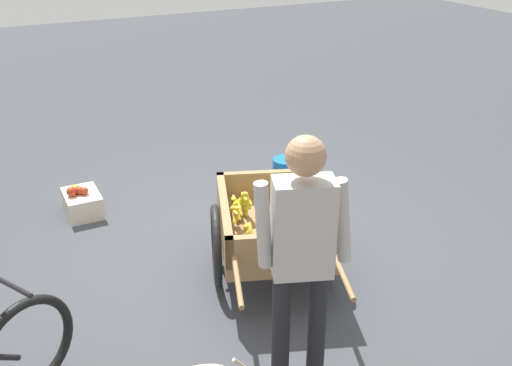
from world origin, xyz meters
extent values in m
plane|color=#3D3F44|center=(0.00, 0.00, 0.00)|extent=(24.00, 24.00, 0.00)
cube|color=#937047|center=(-0.35, -0.07, 0.40)|extent=(1.31, 1.13, 0.10)
cube|color=#937047|center=(0.14, -0.24, 0.57)|extent=(0.33, 0.77, 0.24)
cube|color=#937047|center=(-0.84, 0.11, 0.57)|extent=(0.33, 0.77, 0.24)
cube|color=#937047|center=(-0.22, 0.28, 0.57)|extent=(1.05, 0.43, 0.24)
cube|color=#937047|center=(-0.47, -0.41, 0.57)|extent=(1.05, 0.43, 0.24)
torus|color=black|center=(-0.20, 0.35, 0.32)|extent=(0.62, 0.27, 0.64)
torus|color=black|center=(-0.50, -0.48, 0.32)|extent=(0.62, 0.27, 0.64)
cylinder|color=gray|center=(-0.35, -0.07, 0.32)|extent=(0.34, 0.84, 0.04)
cylinder|color=#937047|center=(-1.01, 0.53, 0.55)|extent=(0.53, 0.22, 0.04)
cylinder|color=#937047|center=(-1.24, -0.11, 0.55)|extent=(0.53, 0.22, 0.04)
cylinder|color=gray|center=(0.10, -0.23, 0.18)|extent=(0.04, 0.04, 0.35)
ellipsoid|color=gold|center=(-0.07, -0.30, 0.52)|extent=(0.18, 0.09, 0.14)
ellipsoid|color=gold|center=(-0.05, -0.30, 0.53)|extent=(0.19, 0.05, 0.08)
ellipsoid|color=gold|center=(-0.04, -0.30, 0.54)|extent=(0.19, 0.12, 0.08)
ellipsoid|color=gold|center=(-0.02, -0.30, 0.55)|extent=(0.17, 0.11, 0.15)
ellipsoid|color=gold|center=(-0.25, 0.19, 0.58)|extent=(0.16, 0.15, 0.14)
ellipsoid|color=gold|center=(-0.24, 0.19, 0.59)|extent=(0.19, 0.07, 0.09)
ellipsoid|color=gold|center=(-0.22, 0.19, 0.60)|extent=(0.19, 0.10, 0.08)
ellipsoid|color=gold|center=(-0.21, 0.19, 0.61)|extent=(0.18, 0.06, 0.13)
ellipsoid|color=gold|center=(-0.14, 0.05, 0.62)|extent=(0.18, 0.08, 0.13)
ellipsoid|color=gold|center=(-0.13, 0.05, 0.63)|extent=(0.19, 0.05, 0.08)
ellipsoid|color=gold|center=(-0.11, 0.05, 0.64)|extent=(0.19, 0.10, 0.08)
ellipsoid|color=gold|center=(-0.10, 0.06, 0.65)|extent=(0.18, 0.08, 0.14)
ellipsoid|color=gold|center=(0.01, 0.08, 0.52)|extent=(0.18, 0.08, 0.15)
ellipsoid|color=gold|center=(0.04, 0.08, 0.53)|extent=(0.19, 0.09, 0.05)
ellipsoid|color=gold|center=(0.06, 0.08, 0.54)|extent=(0.17, 0.14, 0.13)
ellipsoid|color=gold|center=(-0.11, 0.11, 0.52)|extent=(0.18, 0.10, 0.14)
ellipsoid|color=gold|center=(-0.09, 0.11, 0.53)|extent=(0.19, 0.06, 0.09)
ellipsoid|color=gold|center=(-0.08, 0.11, 0.54)|extent=(0.17, 0.15, 0.08)
ellipsoid|color=gold|center=(-0.06, 0.11, 0.55)|extent=(0.16, 0.14, 0.14)
ellipsoid|color=gold|center=(-0.58, -0.18, 0.61)|extent=(0.18, 0.11, 0.13)
ellipsoid|color=gold|center=(-0.57, -0.17, 0.62)|extent=(0.19, 0.12, 0.11)
ellipsoid|color=gold|center=(-0.56, -0.17, 0.63)|extent=(0.19, 0.10, 0.05)
ellipsoid|color=gold|center=(-0.54, -0.17, 0.64)|extent=(0.19, 0.10, 0.10)
ellipsoid|color=gold|center=(-0.53, -0.17, 0.65)|extent=(0.17, 0.09, 0.15)
ellipsoid|color=gold|center=(-0.04, -0.30, 0.56)|extent=(0.18, 0.05, 0.13)
ellipsoid|color=gold|center=(-0.03, -0.30, 0.57)|extent=(0.19, 0.06, 0.11)
ellipsoid|color=gold|center=(-0.01, -0.30, 0.58)|extent=(0.18, 0.06, 0.05)
ellipsoid|color=gold|center=(0.00, -0.29, 0.59)|extent=(0.19, 0.10, 0.10)
ellipsoid|color=gold|center=(0.01, -0.29, 0.60)|extent=(0.17, 0.13, 0.15)
ellipsoid|color=gold|center=(-0.27, 0.00, 0.56)|extent=(0.18, 0.11, 0.14)
ellipsoid|color=gold|center=(-0.25, 0.00, 0.57)|extent=(0.18, 0.15, 0.05)
ellipsoid|color=gold|center=(-0.22, 0.00, 0.58)|extent=(0.16, 0.14, 0.15)
ellipsoid|color=gold|center=(-0.58, -0.13, 0.51)|extent=(0.18, 0.08, 0.15)
ellipsoid|color=gold|center=(-0.57, -0.13, 0.52)|extent=(0.19, 0.11, 0.10)
ellipsoid|color=gold|center=(-0.56, -0.13, 0.53)|extent=(0.18, 0.13, 0.05)
ellipsoid|color=gold|center=(-0.54, -0.13, 0.54)|extent=(0.19, 0.10, 0.09)
ellipsoid|color=gold|center=(-0.53, -0.13, 0.55)|extent=(0.18, 0.12, 0.13)
ellipsoid|color=gold|center=(-0.02, -0.29, 0.60)|extent=(0.17, 0.09, 0.15)
ellipsoid|color=gold|center=(-0.01, -0.29, 0.61)|extent=(0.17, 0.15, 0.09)
ellipsoid|color=gold|center=(0.00, -0.29, 0.62)|extent=(0.17, 0.15, 0.04)
ellipsoid|color=gold|center=(0.02, -0.29, 0.63)|extent=(0.19, 0.10, 0.10)
ellipsoid|color=gold|center=(0.02, -0.29, 0.64)|extent=(0.18, 0.12, 0.13)
ellipsoid|color=gold|center=(-0.64, 0.29, 0.55)|extent=(0.17, 0.15, 0.13)
ellipsoid|color=gold|center=(-0.62, 0.29, 0.56)|extent=(0.19, 0.10, 0.05)
ellipsoid|color=gold|center=(-0.60, 0.29, 0.57)|extent=(0.17, 0.11, 0.15)
ellipsoid|color=gold|center=(-0.46, 0.19, 0.52)|extent=(0.17, 0.10, 0.15)
ellipsoid|color=gold|center=(-0.44, 0.19, 0.53)|extent=(0.19, 0.13, 0.09)
ellipsoid|color=gold|center=(-0.43, 0.19, 0.54)|extent=(0.18, 0.13, 0.08)
ellipsoid|color=gold|center=(-0.41, 0.19, 0.55)|extent=(0.17, 0.13, 0.13)
ellipsoid|color=gold|center=(-0.06, 0.04, 0.52)|extent=(0.17, 0.07, 0.15)
ellipsoid|color=gold|center=(-0.04, 0.04, 0.53)|extent=(0.19, 0.06, 0.09)
ellipsoid|color=gold|center=(-0.03, 0.04, 0.54)|extent=(0.18, 0.05, 0.07)
ellipsoid|color=gold|center=(-0.01, 0.04, 0.55)|extent=(0.17, 0.10, 0.15)
cylinder|color=black|center=(-1.39, 0.43, 0.41)|extent=(0.11, 0.11, 0.81)
cylinder|color=black|center=(-1.46, 0.22, 0.41)|extent=(0.11, 0.11, 0.81)
cube|color=#B7B2AD|center=(-1.43, 0.32, 1.10)|extent=(0.30, 0.39, 0.58)
sphere|color=tan|center=(-1.43, 0.32, 1.53)|extent=(0.22, 0.22, 0.22)
cylinder|color=#B7B2AD|center=(-1.35, 0.53, 1.13)|extent=(0.08, 0.11, 0.52)
cylinder|color=#B7B2AD|center=(-1.50, 0.12, 1.13)|extent=(0.08, 0.15, 0.53)
torus|color=black|center=(-0.78, 1.81, 0.33)|extent=(0.38, 0.60, 0.66)
cylinder|color=black|center=(-0.81, 1.85, 0.83)|extent=(0.41, 0.25, 0.03)
cylinder|color=beige|center=(-1.45, 0.72, 0.31)|extent=(0.03, 0.11, 0.12)
cylinder|color=#1966B2|center=(1.09, -0.99, 0.15)|extent=(0.29, 0.29, 0.30)
cube|color=beige|center=(1.40, 1.08, 0.11)|extent=(0.44, 0.32, 0.22)
sphere|color=red|center=(1.44, 1.11, 0.26)|extent=(0.07, 0.07, 0.07)
sphere|color=#B23319|center=(1.35, 1.05, 0.26)|extent=(0.08, 0.08, 0.08)
sphere|color=#B23319|center=(1.38, 1.09, 0.26)|extent=(0.08, 0.08, 0.08)
sphere|color=#B23319|center=(1.37, 1.17, 0.27)|extent=(0.10, 0.10, 0.10)
sphere|color=#99BF33|center=(1.43, 1.12, 0.26)|extent=(0.08, 0.08, 0.08)
camera|label=1|loc=(-3.79, 1.79, 2.70)|focal=40.80mm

